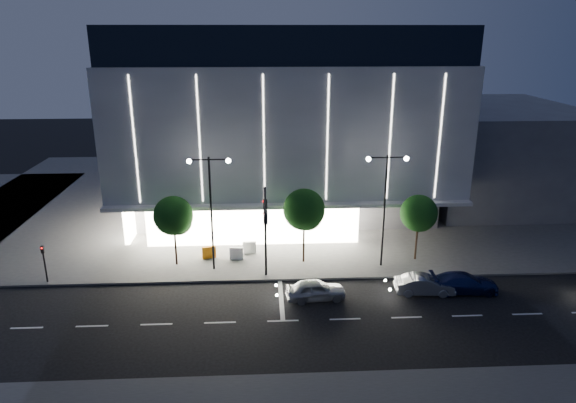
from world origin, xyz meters
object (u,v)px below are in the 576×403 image
(tree_left, at_px, (174,218))
(tree_right, at_px, (419,215))
(car_second, at_px, (424,285))
(car_third, at_px, (464,283))
(barrier_c, at_px, (209,252))
(tree_mid, at_px, (304,212))
(street_lamp_east, at_px, (385,194))
(barrier_b, at_px, (236,253))
(ped_signal_far, at_px, (44,260))
(barrier_d, at_px, (249,247))
(car_lead, at_px, (316,290))
(street_lamp_west, at_px, (211,197))
(traffic_mast, at_px, (265,221))

(tree_left, bearing_deg, tree_right, -0.00)
(tree_left, bearing_deg, car_second, -16.75)
(tree_left, relative_size, car_third, 1.21)
(tree_right, height_order, barrier_c, tree_right)
(tree_left, xyz_separation_m, tree_mid, (10.00, 0.00, 0.30))
(tree_right, height_order, car_third, tree_right)
(street_lamp_east, height_order, barrier_b, street_lamp_east)
(tree_right, bearing_deg, ped_signal_far, -174.86)
(car_second, xyz_separation_m, barrier_b, (-13.40, 6.11, -0.03))
(ped_signal_far, height_order, barrier_d, ped_signal_far)
(street_lamp_east, height_order, tree_right, street_lamp_east)
(car_lead, relative_size, car_second, 1.00)
(street_lamp_west, bearing_deg, car_lead, -33.10)
(traffic_mast, bearing_deg, ped_signal_far, 175.85)
(ped_signal_far, bearing_deg, barrier_b, 13.21)
(tree_mid, bearing_deg, car_third, -25.84)
(ped_signal_far, distance_m, car_lead, 19.68)
(street_lamp_east, bearing_deg, car_third, -40.75)
(car_lead, bearing_deg, barrier_d, 26.47)
(ped_signal_far, relative_size, car_lead, 0.73)
(barrier_d, bearing_deg, tree_mid, -24.63)
(ped_signal_far, relative_size, tree_right, 0.54)
(street_lamp_east, height_order, car_second, street_lamp_east)
(street_lamp_east, relative_size, tree_right, 1.63)
(tree_mid, height_order, barrier_d, tree_mid)
(tree_right, xyz_separation_m, barrier_d, (-13.36, 1.79, -3.23))
(traffic_mast, relative_size, car_lead, 1.72)
(car_lead, distance_m, barrier_d, 8.95)
(barrier_b, bearing_deg, tree_left, -165.76)
(street_lamp_east, bearing_deg, tree_left, 176.35)
(traffic_mast, height_order, street_lamp_west, street_lamp_west)
(traffic_mast, height_order, barrier_c, traffic_mast)
(car_second, height_order, car_third, car_third)
(ped_signal_far, distance_m, tree_right, 28.21)
(street_lamp_east, xyz_separation_m, barrier_d, (-10.33, 2.81, -5.31))
(car_lead, height_order, car_third, car_lead)
(car_lead, height_order, barrier_c, car_lead)
(car_second, height_order, barrier_b, car_second)
(street_lamp_west, height_order, tree_left, street_lamp_west)
(traffic_mast, bearing_deg, street_lamp_west, 146.35)
(street_lamp_east, distance_m, car_second, 7.18)
(tree_mid, bearing_deg, tree_left, -180.00)
(traffic_mast, xyz_separation_m, barrier_b, (-2.34, 4.37, -4.38))
(tree_mid, bearing_deg, street_lamp_east, -9.69)
(car_lead, bearing_deg, barrier_b, 36.03)
(tree_left, distance_m, car_third, 21.85)
(street_lamp_east, height_order, barrier_d, street_lamp_east)
(ped_signal_far, xyz_separation_m, tree_mid, (19.03, 2.52, 2.45))
(street_lamp_west, bearing_deg, car_second, -16.31)
(tree_mid, bearing_deg, barrier_b, 172.71)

